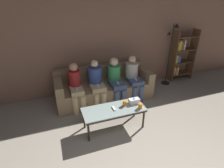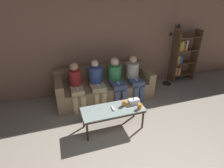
% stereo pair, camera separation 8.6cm
% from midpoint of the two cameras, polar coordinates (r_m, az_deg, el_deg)
% --- Properties ---
extents(wall_back, '(12.00, 0.06, 2.60)m').
position_cam_midpoint_polar(wall_back, '(4.70, -4.10, 12.81)').
color(wall_back, '#8C6651').
rests_on(wall_back, ground_plane).
extents(couch, '(2.42, 0.91, 0.79)m').
position_cam_midpoint_polar(couch, '(4.57, -1.99, -1.01)').
color(couch, '#897051').
rests_on(couch, ground_plane).
extents(coffee_table, '(1.23, 0.50, 0.45)m').
position_cam_midpoint_polar(coffee_table, '(3.46, 1.06, -8.73)').
color(coffee_table, '#8C9E99').
rests_on(coffee_table, ground_plane).
extents(cup_near_left, '(0.08, 0.08, 0.11)m').
position_cam_midpoint_polar(cup_near_left, '(3.46, 9.71, -7.17)').
color(cup_near_left, orange).
rests_on(cup_near_left, coffee_table).
extents(cup_near_right, '(0.08, 0.08, 0.11)m').
position_cam_midpoint_polar(cup_near_right, '(3.51, 4.66, -6.29)').
color(cup_near_right, orange).
rests_on(cup_near_right, coffee_table).
extents(tissue_box, '(0.22, 0.12, 0.13)m').
position_cam_midpoint_polar(tissue_box, '(3.61, 7.77, -5.58)').
color(tissue_box, silver).
rests_on(tissue_box, coffee_table).
extents(game_remote, '(0.04, 0.15, 0.02)m').
position_cam_midpoint_polar(game_remote, '(3.43, 1.07, -7.99)').
color(game_remote, white).
rests_on(game_remote, coffee_table).
extents(bookshelf, '(0.76, 0.32, 1.56)m').
position_cam_midpoint_polar(bookshelf, '(5.83, 22.35, 8.30)').
color(bookshelf, brown).
rests_on(bookshelf, ground_plane).
extents(standing_lamp, '(0.31, 0.26, 1.79)m').
position_cam_midpoint_polar(standing_lamp, '(5.33, 19.56, 10.79)').
color(standing_lamp, black).
rests_on(standing_lamp, ground_plane).
extents(seated_person_left_end, '(0.31, 0.62, 1.09)m').
position_cam_midpoint_polar(seated_person_left_end, '(4.12, -11.02, -0.40)').
color(seated_person_left_end, tan).
rests_on(seated_person_left_end, ground_plane).
extents(seated_person_mid_left, '(0.34, 0.65, 1.10)m').
position_cam_midpoint_polar(seated_person_mid_left, '(4.20, -4.47, 0.86)').
color(seated_person_mid_left, tan).
rests_on(seated_person_mid_left, ground_plane).
extents(seated_person_mid_right, '(0.32, 0.69, 1.11)m').
position_cam_midpoint_polar(seated_person_mid_right, '(4.32, 1.89, 1.70)').
color(seated_person_mid_right, '#47567A').
rests_on(seated_person_mid_right, ground_plane).
extents(seated_person_right_end, '(0.33, 0.65, 1.11)m').
position_cam_midpoint_polar(seated_person_right_end, '(4.51, 7.71, 2.57)').
color(seated_person_right_end, '#47567A').
rests_on(seated_person_right_end, ground_plane).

